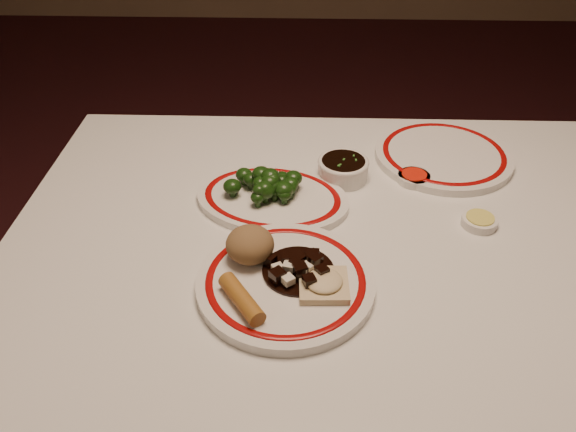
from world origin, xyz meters
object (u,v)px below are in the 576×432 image
Objects in this scene: stirfry_heap at (300,267)px; soy_bowl at (343,170)px; main_plate at (286,282)px; spring_roll at (242,299)px; dining_table at (341,275)px; broccoli_plate at (272,198)px; fried_wonton at (324,283)px; broccoli_pile at (270,184)px; rice_mound at (250,244)px.

stirfry_heap is 1.15× the size of soy_bowl.
main_plate is 2.98× the size of spring_roll.
soy_bowl is (0.17, 0.37, -0.01)m from spring_roll.
soy_bowl is at bearing 88.27° from dining_table.
broccoli_plate reaches higher than dining_table.
broccoli_pile is (-0.10, 0.25, 0.01)m from fried_wonton.
broccoli_plate is at bearing 110.59° from fried_wonton.
rice_mound is 0.11m from spring_roll.
dining_table is 0.22m from rice_mound.
stirfry_heap is at bearing -75.53° from broccoli_plate.
rice_mound reaches higher than main_plate.
broccoli_plate is 0.03m from broccoli_pile.
soy_bowl reaches higher than main_plate.
main_plate is 0.08m from rice_mound.
broccoli_pile is (-0.00, 0.00, 0.03)m from broccoli_plate.
stirfry_heap is 0.35× the size of broccoli_plate.
spring_roll reaches higher than soy_bowl.
stirfry_heap reaches higher than main_plate.
fried_wonton is at bearing -105.09° from dining_table.
rice_mound reaches higher than spring_roll.
broccoli_pile reaches higher than soy_bowl.
rice_mound is (-0.16, -0.08, 0.14)m from dining_table.
broccoli_plate is at bearing 81.93° from rice_mound.
spring_roll is 0.41m from soy_bowl.
stirfry_heap is at bearing -124.36° from dining_table.
main_plate is 0.06m from fried_wonton.
dining_table is 10.40× the size of stirfry_heap.
rice_mound is at bearing -96.67° from broccoli_pile.
fried_wonton is at bearing -68.64° from broccoli_pile.
dining_table is 12.11× the size of spring_roll.
rice_mound reaches higher than stirfry_heap.
stirfry_heap is (0.08, -0.03, -0.02)m from rice_mound.
rice_mound is 0.53× the size of broccoli_pile.
dining_table is at bearing -36.96° from broccoli_pile.
soy_bowl reaches higher than broccoli_plate.
rice_mound is (-0.06, 0.05, 0.04)m from main_plate.
soy_bowl reaches higher than dining_table.
fried_wonton is at bearing -69.41° from broccoli_plate.
main_plate is 1.99× the size of broccoli_pile.
spring_roll reaches higher than broccoli_plate.
broccoli_pile reaches higher than dining_table.
rice_mound reaches higher than broccoli_pile.
fried_wonton is 0.34m from soy_bowl.
stirfry_heap is (-0.04, 0.03, 0.00)m from fried_wonton.
broccoli_plate is (-0.13, 0.10, 0.10)m from dining_table.
main_plate is 2.94× the size of soy_bowl.
broccoli_pile is at bearing 83.33° from rice_mound.
stirfry_heap is 0.31m from soy_bowl.
main_plate is at bearing -146.00° from stirfry_heap.
main_plate is 0.23m from broccoli_plate.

